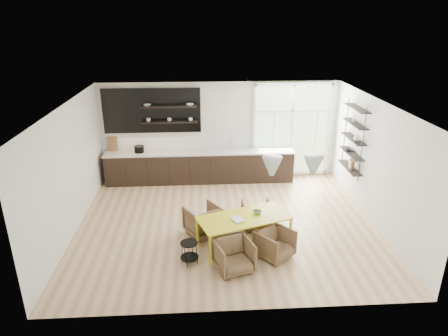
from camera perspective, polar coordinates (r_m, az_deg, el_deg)
room at (r=10.13m, az=3.21°, el=2.46°), size 7.02×6.01×2.91m
kitchen_run at (r=11.85m, az=-3.91°, el=0.87°), size 5.54×0.69×2.75m
right_shelving at (r=10.82m, az=18.00°, el=3.72°), size 0.26×1.22×1.90m
dining_table at (r=8.52m, az=2.87°, el=-7.31°), size 2.10×1.45×0.70m
armchair_back_left at (r=9.13m, az=-2.98°, el=-7.49°), size 0.99×1.00×0.67m
armchair_back_right at (r=9.44m, az=4.65°, el=-6.68°), size 0.67×0.69×0.62m
armchair_front_left at (r=7.94m, az=1.43°, el=-12.42°), size 0.87×0.88×0.64m
armchair_front_right at (r=8.40m, az=7.29°, el=-10.68°), size 0.93×0.94×0.61m
wire_stool at (r=8.18m, az=-4.99°, el=-11.56°), size 0.37×0.37×0.47m
table_book at (r=8.31m, az=1.33°, el=-7.58°), size 0.33×0.35×0.03m
table_bowl at (r=8.65m, az=4.74°, el=-6.31°), size 0.21×0.21×0.06m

